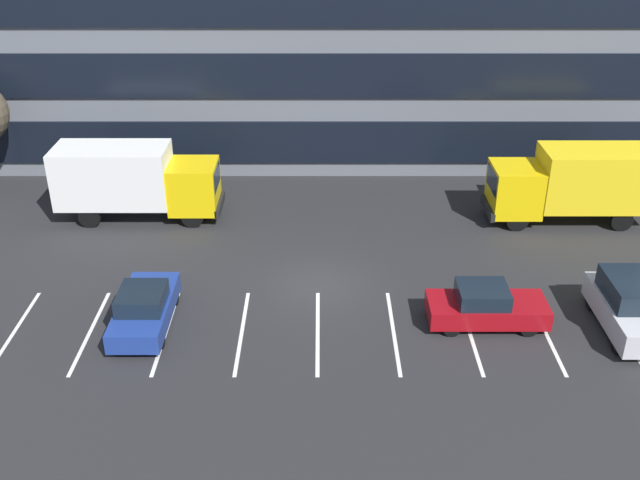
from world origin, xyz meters
name	(u,v)px	position (x,y,z in m)	size (l,w,h in m)	color
ground_plane	(321,285)	(0.00, 0.00, 0.00)	(120.00, 120.00, 0.00)	#262628
lot_markings	(320,331)	(0.00, -3.32, 0.00)	(22.54, 5.40, 0.01)	silver
box_truck_yellow_all	(579,182)	(12.13, 6.09, 2.02)	(7.76, 2.57, 3.60)	yellow
box_truck_yellow	(137,178)	(-8.74, 6.45, 2.02)	(7.73, 2.56, 3.58)	yellow
sedan_navy	(147,308)	(-6.40, -2.92, 0.76)	(1.88, 4.49, 1.61)	navy
sedan_maroon	(489,307)	(6.24, -2.78, 0.74)	(4.40, 1.84, 1.58)	maroon
suv_silver	(632,307)	(11.37, -3.12, 0.97)	(1.89, 4.45, 2.01)	silver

